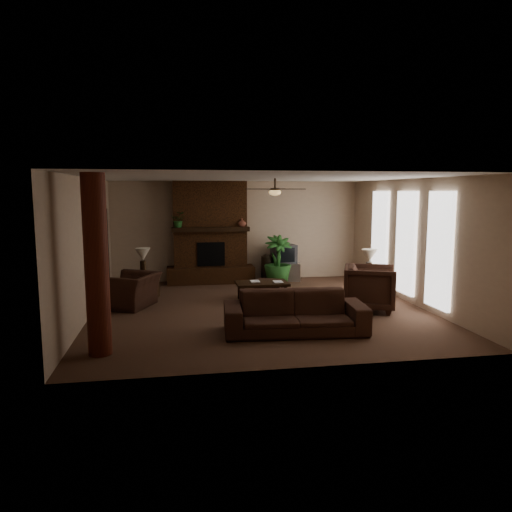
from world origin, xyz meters
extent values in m
plane|color=brown|center=(0.00, 0.00, 0.00)|extent=(7.00, 7.00, 0.00)
plane|color=silver|center=(0.00, 0.00, 2.80)|extent=(7.00, 7.00, 0.00)
plane|color=#C3A98D|center=(0.00, 3.50, 1.40)|extent=(7.00, 0.00, 7.00)
plane|color=#C3A98D|center=(0.00, -3.50, 1.40)|extent=(7.00, 0.00, 7.00)
plane|color=#C3A98D|center=(-3.50, 0.00, 1.40)|extent=(0.00, 7.00, 7.00)
plane|color=#C3A98D|center=(3.50, 0.00, 1.40)|extent=(0.00, 7.00, 7.00)
cube|color=#502B15|center=(-0.80, 3.25, 1.40)|extent=(2.00, 0.50, 2.80)
cube|color=#502B15|center=(-0.80, 3.15, 0.23)|extent=(2.40, 0.70, 0.45)
cube|color=black|center=(-0.80, 2.99, 0.82)|extent=(0.75, 0.04, 0.65)
cube|color=black|center=(-0.80, 2.97, 1.50)|extent=(2.10, 0.28, 0.12)
cube|color=white|center=(3.45, 1.60, 1.35)|extent=(0.08, 0.85, 2.35)
cube|color=white|center=(3.45, 0.20, 1.35)|extent=(0.08, 0.85, 2.35)
cube|color=white|center=(3.45, -1.20, 1.35)|extent=(0.08, 0.85, 2.35)
cylinder|color=maroon|center=(-2.95, -2.40, 1.40)|extent=(0.36, 0.36, 2.80)
cube|color=black|center=(-3.44, 1.80, 1.05)|extent=(0.10, 1.00, 2.10)
cylinder|color=#302215|center=(0.40, 0.30, 2.68)|extent=(0.04, 0.04, 0.24)
cylinder|color=#302215|center=(0.40, 0.30, 2.56)|extent=(0.20, 0.20, 0.06)
ellipsoid|color=#F2BF72|center=(0.40, 0.30, 2.50)|extent=(0.26, 0.26, 0.14)
cube|color=black|center=(0.80, 0.30, 2.57)|extent=(0.55, 0.12, 0.01)
cube|color=black|center=(0.00, 0.30, 2.57)|extent=(0.55, 0.12, 0.01)
cube|color=black|center=(0.40, 0.70, 2.57)|extent=(0.12, 0.55, 0.01)
cube|color=black|center=(0.40, -0.10, 2.57)|extent=(0.12, 0.55, 0.01)
imported|color=#3D241A|center=(0.33, -1.81, 0.49)|extent=(2.58, 0.94, 0.99)
imported|color=#3D241A|center=(-2.74, 0.65, 0.49)|extent=(1.14, 1.34, 0.99)
imported|color=#3D241A|center=(2.31, -0.48, 0.53)|extent=(1.28, 1.31, 1.06)
cube|color=black|center=(0.21, 0.79, 0.40)|extent=(1.20, 0.70, 0.06)
cube|color=black|center=(-0.29, 0.54, 0.18)|extent=(0.07, 0.07, 0.37)
cube|color=black|center=(0.71, 0.54, 0.18)|extent=(0.07, 0.07, 0.37)
cube|color=black|center=(-0.29, 1.04, 0.18)|extent=(0.07, 0.07, 0.37)
cube|color=black|center=(0.71, 1.04, 0.18)|extent=(0.07, 0.07, 0.37)
cube|color=#3D241A|center=(0.44, 1.10, 0.20)|extent=(0.78, 0.78, 0.40)
cube|color=#AFAFB1|center=(1.32, 3.15, 0.25)|extent=(0.94, 0.68, 0.50)
cube|color=#38383A|center=(1.27, 3.15, 0.76)|extent=(0.71, 0.58, 0.52)
cube|color=black|center=(1.27, 2.88, 0.76)|extent=(0.52, 0.10, 0.40)
cylinder|color=#2C2318|center=(0.80, 3.15, 0.35)|extent=(0.34, 0.34, 0.70)
sphere|color=#2C2318|center=(0.80, 3.15, 0.60)|extent=(0.34, 0.34, 0.34)
imported|color=#2A5E25|center=(0.97, 2.57, 0.37)|extent=(0.93, 1.43, 0.75)
cube|color=black|center=(-2.47, 1.49, 0.28)|extent=(0.63, 0.63, 0.55)
cylinder|color=#302215|center=(-2.52, 1.49, 0.73)|extent=(0.17, 0.17, 0.35)
cone|color=white|center=(-2.52, 1.49, 1.05)|extent=(0.43, 0.43, 0.30)
cube|color=black|center=(2.60, 0.41, 0.28)|extent=(0.65, 0.65, 0.55)
cylinder|color=#302215|center=(2.64, 0.35, 0.73)|extent=(0.17, 0.17, 0.35)
cone|color=white|center=(2.64, 0.35, 1.05)|extent=(0.44, 0.44, 0.30)
imported|color=#2A5E25|center=(-1.65, 2.97, 1.72)|extent=(0.43, 0.47, 0.33)
imported|color=brown|center=(0.06, 2.98, 1.67)|extent=(0.23, 0.24, 0.22)
imported|color=#999999|center=(-0.06, 0.83, 0.57)|extent=(0.22, 0.03, 0.29)
imported|color=#999999|center=(0.46, 0.71, 0.58)|extent=(0.21, 0.03, 0.29)
camera|label=1|loc=(-1.77, -9.82, 2.52)|focal=33.19mm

